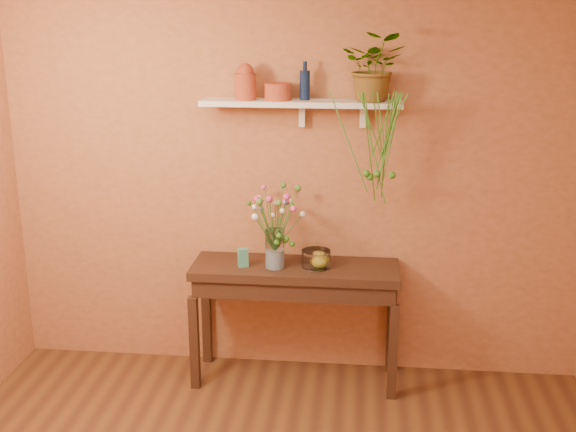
{
  "coord_description": "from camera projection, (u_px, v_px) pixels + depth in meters",
  "views": [
    {
      "loc": [
        0.46,
        -2.77,
        2.51
      ],
      "look_at": [
        0.0,
        1.55,
        1.25
      ],
      "focal_mm": 44.81,
      "sensor_mm": 36.0,
      "label": 1
    }
  ],
  "objects": [
    {
      "name": "room",
      "position": [
        249.0,
        296.0,
        3.01
      ],
      "size": [
        4.04,
        4.04,
        2.7
      ],
      "color": "brown",
      "rests_on": "ground"
    },
    {
      "name": "sideboard",
      "position": [
        295.0,
        282.0,
        4.86
      ],
      "size": [
        1.39,
        0.45,
        0.84
      ],
      "color": "#3C2417",
      "rests_on": "ground"
    },
    {
      "name": "wall_shelf",
      "position": [
        303.0,
        104.0,
        4.64
      ],
      "size": [
        1.3,
        0.24,
        0.19
      ],
      "color": "white",
      "rests_on": "room"
    },
    {
      "name": "terracotta_jug",
      "position": [
        245.0,
        82.0,
        4.61
      ],
      "size": [
        0.14,
        0.14,
        0.23
      ],
      "color": "#B4462C",
      "rests_on": "wall_shelf"
    },
    {
      "name": "terracotta_pot",
      "position": [
        278.0,
        92.0,
        4.63
      ],
      "size": [
        0.19,
        0.19,
        0.11
      ],
      "primitive_type": "cylinder",
      "rotation": [
        0.0,
        0.0,
        -0.08
      ],
      "color": "#B4462C",
      "rests_on": "wall_shelf"
    },
    {
      "name": "blue_bottle",
      "position": [
        305.0,
        84.0,
        4.62
      ],
      "size": [
        0.08,
        0.08,
        0.24
      ],
      "color": "#0C1A3B",
      "rests_on": "wall_shelf"
    },
    {
      "name": "spider_plant",
      "position": [
        375.0,
        67.0,
        4.52
      ],
      "size": [
        0.43,
        0.39,
        0.43
      ],
      "primitive_type": "imported",
      "rotation": [
        0.0,
        0.0,
        -0.13
      ],
      "color": "#306B18",
      "rests_on": "wall_shelf"
    },
    {
      "name": "plant_fronds",
      "position": [
        379.0,
        153.0,
        4.51
      ],
      "size": [
        0.48,
        0.26,
        0.74
      ],
      "color": "#306B18",
      "rests_on": "wall_shelf"
    },
    {
      "name": "glass_vase",
      "position": [
        275.0,
        252.0,
        4.76
      ],
      "size": [
        0.13,
        0.13,
        0.26
      ],
      "color": "white",
      "rests_on": "sideboard"
    },
    {
      "name": "bouquet",
      "position": [
        277.0,
        211.0,
        4.68
      ],
      "size": [
        0.4,
        0.43,
        0.41
      ],
      "color": "#386B28",
      "rests_on": "glass_vase"
    },
    {
      "name": "glass_bowl",
      "position": [
        316.0,
        259.0,
        4.78
      ],
      "size": [
        0.19,
        0.19,
        0.12
      ],
      "color": "white",
      "rests_on": "sideboard"
    },
    {
      "name": "lemon",
      "position": [
        319.0,
        260.0,
        4.78
      ],
      "size": [
        0.09,
        0.09,
        0.09
      ],
      "primitive_type": "sphere",
      "color": "yellow",
      "rests_on": "glass_bowl"
    },
    {
      "name": "carton",
      "position": [
        243.0,
        258.0,
        4.79
      ],
      "size": [
        0.08,
        0.07,
        0.13
      ],
      "primitive_type": "cube",
      "rotation": [
        0.0,
        0.0,
        0.42
      ],
      "color": "teal",
      "rests_on": "sideboard"
    }
  ]
}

